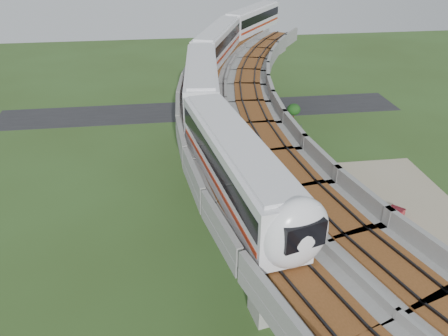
{
  "coord_description": "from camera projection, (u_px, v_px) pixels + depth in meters",
  "views": [
    {
      "loc": [
        -5.04,
        -32.04,
        24.26
      ],
      "look_at": [
        -0.95,
        -1.9,
        7.5
      ],
      "focal_mm": 35.0,
      "sensor_mm": 36.0,
      "label": 1
    }
  ],
  "objects": [
    {
      "name": "tree_1",
      "position": [
        280.0,
        140.0,
        52.2
      ],
      "size": [
        2.27,
        2.27,
        2.97
      ],
      "color": "#382314",
      "rests_on": "ground"
    },
    {
      "name": "car_white",
      "position": [
        370.0,
        265.0,
        34.76
      ],
      "size": [
        2.52,
        4.19,
        1.33
      ],
      "primitive_type": "imported",
      "rotation": [
        0.0,
        0.0,
        0.26
      ],
      "color": "white",
      "rests_on": "dirt_lot"
    },
    {
      "name": "asphalt_road",
      "position": [
        202.0,
        110.0,
        66.14
      ],
      "size": [
        60.0,
        8.0,
        0.03
      ],
      "primitive_type": "cube",
      "color": "#232326",
      "rests_on": "ground"
    },
    {
      "name": "tree_0",
      "position": [
        294.0,
        110.0,
        60.37
      ],
      "size": [
        1.87,
        1.87,
        3.03
      ],
      "color": "#382314",
      "rests_on": "ground"
    },
    {
      "name": "dirt_lot",
      "position": [
        385.0,
        229.0,
        40.01
      ],
      "size": [
        18.0,
        26.0,
        0.04
      ],
      "primitive_type": "cube",
      "color": "gray",
      "rests_on": "ground"
    },
    {
      "name": "fence",
      "position": [
        334.0,
        214.0,
        40.9
      ],
      "size": [
        3.87,
        38.73,
        1.5
      ],
      "color": "#2D382D",
      "rests_on": "ground"
    },
    {
      "name": "tree_4",
      "position": [
        357.0,
        271.0,
        32.05
      ],
      "size": [
        2.02,
        2.02,
        3.01
      ],
      "color": "#382314",
      "rests_on": "ground"
    },
    {
      "name": "tree_2",
      "position": [
        287.0,
        167.0,
        46.19
      ],
      "size": [
        2.83,
        2.83,
        3.25
      ],
      "color": "#382314",
      "rests_on": "ground"
    },
    {
      "name": "car_dark",
      "position": [
        338.0,
        194.0,
        44.08
      ],
      "size": [
        4.77,
        2.39,
        1.33
      ],
      "primitive_type": "imported",
      "rotation": [
        0.0,
        0.0,
        1.45
      ],
      "color": "black",
      "rests_on": "dirt_lot"
    },
    {
      "name": "tree_3",
      "position": [
        304.0,
        214.0,
        37.7
      ],
      "size": [
        2.66,
        2.66,
        3.7
      ],
      "color": "#382314",
      "rests_on": "ground"
    },
    {
      "name": "car_red",
      "position": [
        392.0,
        218.0,
        40.46
      ],
      "size": [
        3.71,
        3.66,
        1.27
      ],
      "primitive_type": "imported",
      "rotation": [
        0.0,
        0.0,
        -0.8
      ],
      "color": "maroon",
      "rests_on": "dirt_lot"
    },
    {
      "name": "viaduct",
      "position": [
        278.0,
        137.0,
        36.19
      ],
      "size": [
        19.58,
        73.98,
        11.4
      ],
      "color": "#99968E",
      "rests_on": "ground"
    },
    {
      "name": "metro_train",
      "position": [
        230.0,
        61.0,
        44.72
      ],
      "size": [
        17.62,
        60.04,
        3.64
      ],
      "color": "silver",
      "rests_on": "ground"
    },
    {
      "name": "ground",
      "position": [
        231.0,
        229.0,
        40.11
      ],
      "size": [
        160.0,
        160.0,
        0.0
      ],
      "primitive_type": "plane",
      "color": "#31481D",
      "rests_on": "ground"
    }
  ]
}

